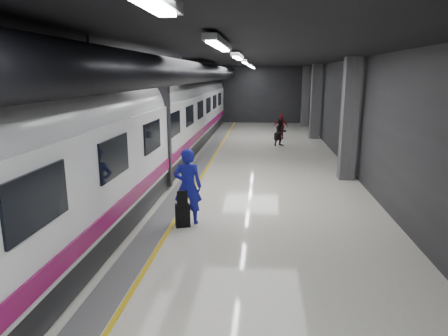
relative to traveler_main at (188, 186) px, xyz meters
name	(u,v)px	position (x,y,z in m)	size (l,w,h in m)	color
ground	(221,190)	(0.55, 3.18, -1.02)	(40.00, 40.00, 0.00)	silver
platform_hall	(216,85)	(0.26, 4.14, 2.52)	(10.02, 40.02, 4.51)	black
train	(126,129)	(-2.70, 3.18, 1.05)	(3.05, 38.00, 4.05)	black
traveler_main	(188,186)	(0.00, 0.00, 0.00)	(0.74, 0.49, 2.03)	#1927BE
suitcase_main	(183,215)	(-0.10, -0.26, -0.71)	(0.37, 0.23, 0.60)	black
shoulder_bag	(182,198)	(-0.09, -0.29, -0.23)	(0.27, 0.14, 0.36)	black
traveler_far_a	(281,132)	(2.92, 12.21, -0.26)	(0.73, 0.57, 1.50)	black
traveler_far_b	(281,127)	(3.04, 14.79, -0.26)	(0.88, 0.37, 1.51)	maroon
suitcase_far	(277,136)	(2.78, 14.25, -0.79)	(0.30, 0.19, 0.44)	black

